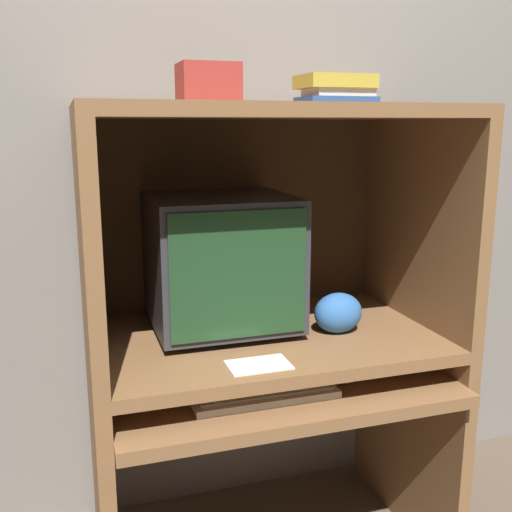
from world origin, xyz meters
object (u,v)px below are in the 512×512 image
object	(u,v)px
snack_bag	(338,313)
storage_box	(208,84)
mouse	(345,378)
book_stack	(336,90)
crt_monitor	(221,261)
keyboard	(262,391)

from	to	relation	value
snack_bag	storage_box	size ratio (longest dim) A/B	0.92
mouse	book_stack	xyz separation A→B (m)	(0.00, 0.12, 0.80)
snack_bag	book_stack	xyz separation A→B (m)	(-0.03, -0.01, 0.65)
crt_monitor	keyboard	size ratio (longest dim) A/B	1.06
keyboard	storage_box	distance (m)	0.85
keyboard	snack_bag	bearing A→B (deg)	24.90
crt_monitor	book_stack	size ratio (longest dim) A/B	2.13
crt_monitor	book_stack	distance (m)	0.59
book_stack	snack_bag	bearing A→B (deg)	21.71
crt_monitor	book_stack	bearing A→B (deg)	-28.01
mouse	storage_box	size ratio (longest dim) A/B	0.44
crt_monitor	storage_box	size ratio (longest dim) A/B	2.61
keyboard	mouse	xyz separation A→B (m)	(0.25, 0.00, 0.00)
mouse	storage_box	bearing A→B (deg)	143.32
crt_monitor	mouse	size ratio (longest dim) A/B	5.93
mouse	snack_bag	bearing A→B (deg)	74.81
snack_bag	storage_box	distance (m)	0.76
book_stack	crt_monitor	bearing A→B (deg)	151.99
book_stack	mouse	bearing A→B (deg)	-90.68
crt_monitor	keyboard	bearing A→B (deg)	-82.02
crt_monitor	book_stack	world-z (taller)	book_stack
keyboard	book_stack	distance (m)	0.85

